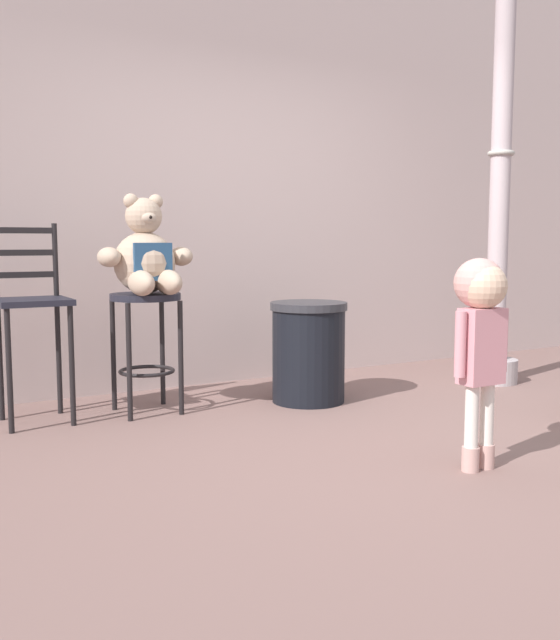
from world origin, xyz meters
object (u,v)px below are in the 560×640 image
object	(u,v)px
lamppost	(499,226)
bar_chair_empty	(32,311)
bar_stool_with_teddy	(146,326)
trash_bin	(308,352)
child_walking	(481,317)
teddy_bear	(146,258)

from	to	relation	value
lamppost	bar_chair_empty	size ratio (longest dim) A/B	2.52
lamppost	bar_stool_with_teddy	bearing A→B (deg)	171.71
trash_bin	bar_chair_empty	world-z (taller)	bar_chair_empty
bar_chair_empty	child_walking	bearing A→B (deg)	-49.91
child_walking	teddy_bear	bearing A→B (deg)	-153.96
bar_stool_with_teddy	bar_chair_empty	xyz separation A→B (m)	(-0.66, 0.10, 0.12)
lamppost	bar_chair_empty	bearing A→B (deg)	171.67
bar_stool_with_teddy	bar_chair_empty	distance (m)	0.67
bar_stool_with_teddy	trash_bin	xyz separation A→B (m)	(1.04, -0.24, -0.21)
trash_bin	bar_chair_empty	xyz separation A→B (m)	(-1.69, 0.34, 0.32)
teddy_bear	child_walking	bearing A→B (deg)	-61.63
child_walking	lamppost	distance (m)	2.24
bar_stool_with_teddy	lamppost	distance (m)	2.71
bar_stool_with_teddy	child_walking	size ratio (longest dim) A/B	0.75
teddy_bear	bar_stool_with_teddy	bearing A→B (deg)	90.00
teddy_bear	trash_bin	xyz separation A→B (m)	(1.04, -0.21, -0.63)
trash_bin	child_walking	bearing A→B (deg)	-92.11
trash_bin	bar_chair_empty	distance (m)	1.76
bar_chair_empty	teddy_bear	bearing A→B (deg)	-11.11
teddy_bear	child_walking	size ratio (longest dim) A/B	0.61
child_walking	trash_bin	world-z (taller)	child_walking
child_walking	trash_bin	xyz separation A→B (m)	(0.06, 1.60, -0.38)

